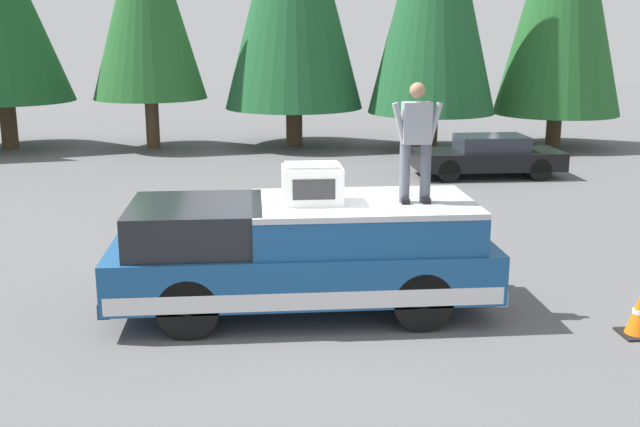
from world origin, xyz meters
TOP-DOWN VIEW (x-y plane):
  - ground_plane at (0.00, 0.00)m, footprint 90.00×90.00m
  - pickup_truck at (0.22, 0.07)m, footprint 2.01×5.54m
  - compressor_unit at (0.15, -0.06)m, footprint 0.65×0.84m
  - person_on_truck_bed at (0.07, -1.51)m, footprint 0.29×0.72m
  - parked_car_black at (10.23, -5.78)m, footprint 1.64×4.10m
  - traffic_cone at (-1.10, -4.40)m, footprint 0.47×0.47m

SIDE VIEW (x-z plane):
  - ground_plane at x=0.00m, z-range 0.00..0.00m
  - traffic_cone at x=-1.10m, z-range -0.02..0.60m
  - parked_car_black at x=10.23m, z-range 0.00..1.16m
  - pickup_truck at x=0.22m, z-range 0.05..1.70m
  - compressor_unit at x=0.15m, z-range 1.65..2.21m
  - person_on_truck_bed at x=0.07m, z-range 1.71..3.40m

